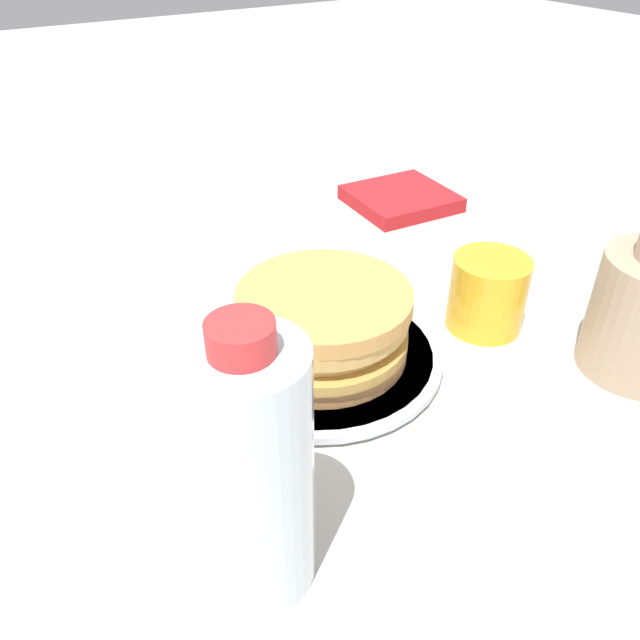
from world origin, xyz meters
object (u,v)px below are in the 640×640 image
at_px(plate, 320,355).
at_px(pancake_stack, 321,322).
at_px(water_bottle_near, 253,472).
at_px(juice_glass, 488,293).

bearing_deg(plate, pancake_stack, -168.75).
bearing_deg(water_bottle_near, plate, -41.39).
relative_size(pancake_stack, juice_glass, 2.24).
xyz_separation_m(plate, juice_glass, (-0.04, -0.17, 0.03)).
bearing_deg(pancake_stack, plate, 11.25).
relative_size(plate, water_bottle_near, 1.17).
height_order(juice_glass, water_bottle_near, water_bottle_near).
xyz_separation_m(plate, water_bottle_near, (-0.17, 0.15, 0.09)).
relative_size(juice_glass, water_bottle_near, 0.39).
relative_size(plate, pancake_stack, 1.35).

